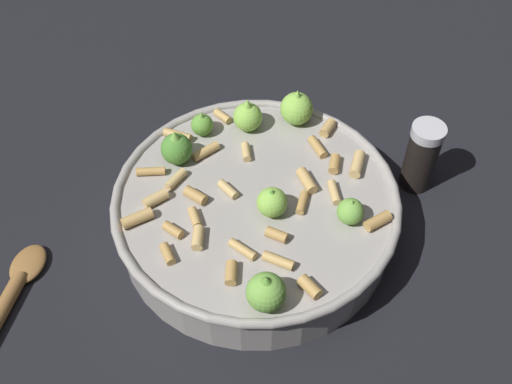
# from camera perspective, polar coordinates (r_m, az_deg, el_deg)

# --- Properties ---
(ground_plane) EXTENTS (2.40, 2.40, 0.00)m
(ground_plane) POSITION_cam_1_polar(r_m,az_deg,el_deg) (0.72, 0.00, -3.39)
(ground_plane) COLOR black
(cooking_pan) EXTENTS (0.31, 0.31, 0.10)m
(cooking_pan) POSITION_cam_1_polar(r_m,az_deg,el_deg) (0.69, -0.00, -1.57)
(cooking_pan) COLOR #9E9993
(cooking_pan) RESTS_ON ground
(pepper_shaker) EXTENTS (0.04, 0.04, 0.09)m
(pepper_shaker) POSITION_cam_1_polar(r_m,az_deg,el_deg) (0.75, 14.86, 3.17)
(pepper_shaker) COLOR black
(pepper_shaker) RESTS_ON ground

